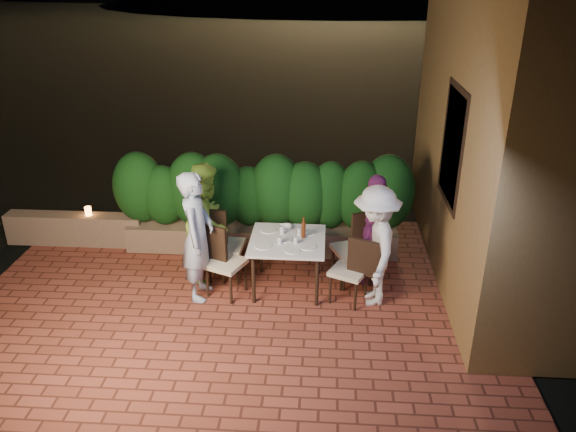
# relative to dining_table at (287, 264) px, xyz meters

# --- Properties ---
(ground) EXTENTS (400.00, 400.00, 0.00)m
(ground) POSITION_rel_dining_table_xyz_m (-0.69, -1.17, -0.40)
(ground) COLOR black
(ground) RESTS_ON ground
(terrace_floor) EXTENTS (7.00, 6.00, 0.15)m
(terrace_floor) POSITION_rel_dining_table_xyz_m (-0.69, -0.67, -0.45)
(terrace_floor) COLOR brown
(terrace_floor) RESTS_ON ground
(building_wall) EXTENTS (1.60, 5.00, 5.00)m
(building_wall) POSITION_rel_dining_table_xyz_m (2.91, 0.83, 2.12)
(building_wall) COLOR brown
(building_wall) RESTS_ON ground
(window_pane) EXTENTS (0.08, 1.00, 1.40)m
(window_pane) POSITION_rel_dining_table_xyz_m (2.13, 0.33, 1.62)
(window_pane) COLOR black
(window_pane) RESTS_ON building_wall
(window_frame) EXTENTS (0.06, 1.15, 1.55)m
(window_frame) POSITION_rel_dining_table_xyz_m (2.12, 0.33, 1.62)
(window_frame) COLOR black
(window_frame) RESTS_ON building_wall
(planter) EXTENTS (4.20, 0.55, 0.40)m
(planter) POSITION_rel_dining_table_xyz_m (-0.49, 1.13, -0.17)
(planter) COLOR brown
(planter) RESTS_ON ground
(hedge) EXTENTS (4.00, 0.70, 1.10)m
(hedge) POSITION_rel_dining_table_xyz_m (-0.49, 1.13, 0.57)
(hedge) COLOR #0F3710
(hedge) RESTS_ON planter
(parapet) EXTENTS (2.20, 0.30, 0.50)m
(parapet) POSITION_rel_dining_table_xyz_m (-3.49, 1.13, -0.12)
(parapet) COLOR brown
(parapet) RESTS_ON ground
(hill) EXTENTS (52.00, 40.00, 22.00)m
(hill) POSITION_rel_dining_table_xyz_m (1.31, 58.83, -4.38)
(hill) COLOR black
(hill) RESTS_ON ground
(dining_table) EXTENTS (1.01, 1.01, 0.75)m
(dining_table) POSITION_rel_dining_table_xyz_m (0.00, 0.00, 0.00)
(dining_table) COLOR white
(dining_table) RESTS_ON ground
(plate_nw) EXTENTS (0.23, 0.23, 0.01)m
(plate_nw) POSITION_rel_dining_table_xyz_m (-0.31, -0.22, 0.38)
(plate_nw) COLOR white
(plate_nw) RESTS_ON dining_table
(plate_sw) EXTENTS (0.24, 0.24, 0.01)m
(plate_sw) POSITION_rel_dining_table_xyz_m (-0.28, 0.26, 0.38)
(plate_sw) COLOR white
(plate_sw) RESTS_ON dining_table
(plate_ne) EXTENTS (0.22, 0.22, 0.01)m
(plate_ne) POSITION_rel_dining_table_xyz_m (0.28, -0.21, 0.38)
(plate_ne) COLOR white
(plate_ne) RESTS_ON dining_table
(plate_se) EXTENTS (0.20, 0.20, 0.01)m
(plate_se) POSITION_rel_dining_table_xyz_m (0.27, 0.22, 0.38)
(plate_se) COLOR white
(plate_se) RESTS_ON dining_table
(plate_centre) EXTENTS (0.21, 0.21, 0.01)m
(plate_centre) POSITION_rel_dining_table_xyz_m (-0.04, -0.01, 0.38)
(plate_centre) COLOR white
(plate_centre) RESTS_ON dining_table
(plate_front) EXTENTS (0.20, 0.20, 0.01)m
(plate_front) POSITION_rel_dining_table_xyz_m (0.09, -0.33, 0.38)
(plate_front) COLOR white
(plate_front) RESTS_ON dining_table
(glass_nw) EXTENTS (0.06, 0.06, 0.10)m
(glass_nw) POSITION_rel_dining_table_xyz_m (-0.09, -0.13, 0.42)
(glass_nw) COLOR silver
(glass_nw) RESTS_ON dining_table
(glass_sw) EXTENTS (0.06, 0.06, 0.11)m
(glass_sw) POSITION_rel_dining_table_xyz_m (-0.08, 0.17, 0.43)
(glass_sw) COLOR silver
(glass_sw) RESTS_ON dining_table
(glass_ne) EXTENTS (0.06, 0.06, 0.10)m
(glass_ne) POSITION_rel_dining_table_xyz_m (0.12, -0.12, 0.42)
(glass_ne) COLOR silver
(glass_ne) RESTS_ON dining_table
(glass_se) EXTENTS (0.06, 0.06, 0.10)m
(glass_se) POSITION_rel_dining_table_xyz_m (0.16, 0.15, 0.43)
(glass_se) COLOR silver
(glass_se) RESTS_ON dining_table
(beer_bottle) EXTENTS (0.06, 0.06, 0.30)m
(beer_bottle) POSITION_rel_dining_table_xyz_m (0.21, 0.07, 0.53)
(beer_bottle) COLOR #50230D
(beer_bottle) RESTS_ON dining_table
(bowl) EXTENTS (0.21, 0.21, 0.04)m
(bowl) POSITION_rel_dining_table_xyz_m (-0.06, 0.33, 0.40)
(bowl) COLOR white
(bowl) RESTS_ON dining_table
(chair_left_front) EXTENTS (0.60, 0.60, 0.98)m
(chair_left_front) POSITION_rel_dining_table_xyz_m (-0.81, -0.21, 0.12)
(chair_left_front) COLOR black
(chair_left_front) RESTS_ON ground
(chair_left_back) EXTENTS (0.51, 0.51, 1.04)m
(chair_left_back) POSITION_rel_dining_table_xyz_m (-0.89, 0.24, 0.14)
(chair_left_back) COLOR black
(chair_left_back) RESTS_ON ground
(chair_right_front) EXTENTS (0.58, 0.58, 0.95)m
(chair_right_front) POSITION_rel_dining_table_xyz_m (0.83, -0.27, 0.10)
(chair_right_front) COLOR black
(chair_right_front) RESTS_ON ground
(chair_right_back) EXTENTS (0.63, 0.63, 1.05)m
(chair_right_back) POSITION_rel_dining_table_xyz_m (0.89, 0.23, 0.15)
(chair_right_back) COLOR black
(chair_right_back) RESTS_ON ground
(diner_blue) EXTENTS (0.44, 0.66, 1.78)m
(diner_blue) POSITION_rel_dining_table_xyz_m (-1.16, -0.26, 0.51)
(diner_blue) COLOR #A4B5D4
(diner_blue) RESTS_ON ground
(diner_green) EXTENTS (0.71, 0.87, 1.69)m
(diner_green) POSITION_rel_dining_table_xyz_m (-1.14, 0.31, 0.47)
(diner_green) COLOR #87BA3A
(diner_green) RESTS_ON ground
(diner_white) EXTENTS (0.66, 1.09, 1.63)m
(diner_white) POSITION_rel_dining_table_xyz_m (1.15, -0.25, 0.44)
(diner_white) COLOR white
(diner_white) RESTS_ON ground
(diner_purple) EXTENTS (0.69, 1.01, 1.60)m
(diner_purple) POSITION_rel_dining_table_xyz_m (1.19, 0.30, 0.42)
(diner_purple) COLOR #79286D
(diner_purple) RESTS_ON ground
(parapet_lamp) EXTENTS (0.10, 0.10, 0.14)m
(parapet_lamp) POSITION_rel_dining_table_xyz_m (-3.23, 1.13, 0.20)
(parapet_lamp) COLOR orange
(parapet_lamp) RESTS_ON parapet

